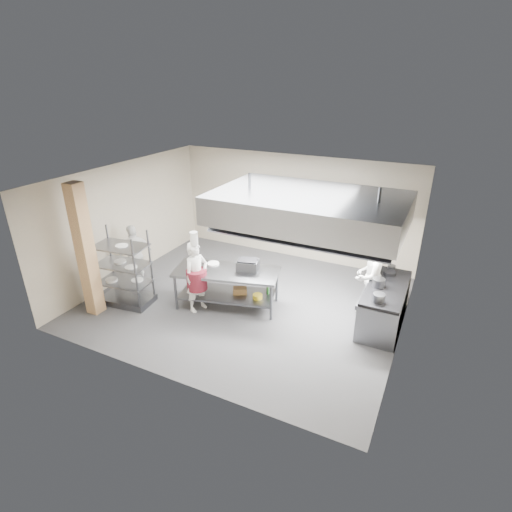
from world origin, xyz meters
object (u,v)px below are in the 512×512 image
at_px(pass_rack, 123,268).
at_px(chef_plating, 135,254).
at_px(griddle, 248,265).
at_px(chef_head, 197,277).
at_px(stockpot, 379,283).
at_px(island, 227,288).
at_px(chef_line, 367,275).
at_px(cooking_range, 384,306).

height_order(pass_rack, chef_plating, pass_rack).
xyz_separation_m(pass_rack, griddle, (2.63, 1.16, 0.13)).
distance_m(chef_head, stockpot, 3.95).
height_order(griddle, stockpot, griddle).
height_order(island, chef_line, chef_line).
xyz_separation_m(chef_plating, griddle, (3.10, 0.25, 0.24)).
distance_m(pass_rack, chef_plating, 1.03).
relative_size(chef_line, chef_plating, 1.13).
bearing_deg(cooking_range, pass_rack, -162.48).
distance_m(pass_rack, chef_head, 1.76).
bearing_deg(stockpot, pass_rack, -162.82).
bearing_deg(cooking_range, chef_line, 143.25).
relative_size(pass_rack, chef_head, 1.09).
bearing_deg(griddle, chef_line, 6.36).
xyz_separation_m(island, stockpot, (3.23, 0.76, 0.53)).
height_order(pass_rack, cooking_range, pass_rack).
bearing_deg(chef_line, island, -49.11).
relative_size(pass_rack, cooking_range, 0.90).
bearing_deg(chef_head, stockpot, -54.96).
bearing_deg(stockpot, chef_line, 125.14).
xyz_separation_m(island, griddle, (0.42, 0.24, 0.57)).
bearing_deg(cooking_range, stockpot, -152.31).
bearing_deg(stockpot, chef_plating, -172.55).
xyz_separation_m(pass_rack, chef_head, (1.69, 0.49, -0.07)).
bearing_deg(chef_head, griddle, -37.15).
height_order(cooking_range, griddle, griddle).
xyz_separation_m(island, chef_line, (2.92, 1.21, 0.43)).
xyz_separation_m(griddle, stockpot, (2.81, 0.52, -0.04)).
bearing_deg(island, griddle, 14.73).
bearing_deg(island, pass_rack, -171.99).
relative_size(chef_head, chef_line, 0.93).
height_order(cooking_range, stockpot, stockpot).
bearing_deg(pass_rack, stockpot, 9.99).
xyz_separation_m(pass_rack, chef_plating, (-0.47, 0.91, -0.11)).
bearing_deg(chef_plating, chef_head, 98.58).
bearing_deg(chef_head, cooking_range, -54.50).
height_order(cooking_range, chef_head, chef_head).
xyz_separation_m(island, pass_rack, (-2.21, -0.92, 0.44)).
distance_m(pass_rack, chef_line, 5.56).
xyz_separation_m(chef_head, chef_line, (3.44, 1.64, 0.06)).
height_order(chef_head, chef_line, chef_line).
relative_size(chef_head, griddle, 3.47).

